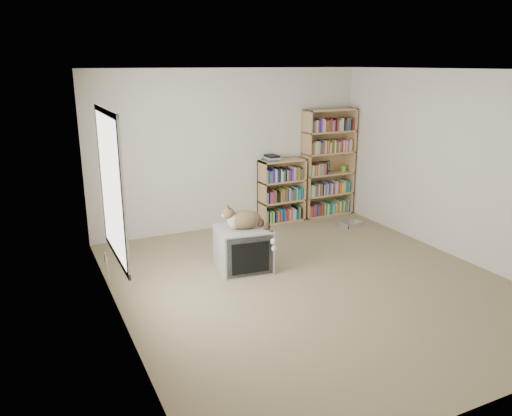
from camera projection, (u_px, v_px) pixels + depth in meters
name	position (u px, v px, depth m)	size (l,w,h in m)	color
floor	(312.00, 283.00, 6.05)	(4.50, 5.00, 0.01)	gray
wall_back	(231.00, 150.00, 7.87)	(4.50, 0.02, 2.50)	silver
wall_front	(504.00, 256.00, 3.54)	(4.50, 0.02, 2.50)	silver
wall_left	(115.00, 206.00, 4.77)	(0.02, 5.00, 2.50)	silver
wall_right	(459.00, 166.00, 6.63)	(0.02, 5.00, 2.50)	silver
ceiling	(319.00, 70.00, 5.35)	(4.50, 5.00, 0.02)	white
window	(111.00, 186.00, 4.90)	(0.02, 1.22, 1.52)	white
crt_tv	(243.00, 249.00, 6.38)	(0.71, 0.66, 0.56)	#AFAFB2
cat	(249.00, 222.00, 6.24)	(0.62, 0.56, 0.52)	#332315
bookcase_tall	(327.00, 166.00, 8.57)	(0.92, 0.30, 1.83)	tan
bookcase_short	(281.00, 193.00, 8.31)	(0.76, 0.30, 1.05)	tan
book_stack	(271.00, 158.00, 8.05)	(0.21, 0.28, 0.09)	#B0171F
green_mug	(343.00, 168.00, 8.71)	(0.09, 0.09, 0.10)	#60A62F
framed_print	(326.00, 166.00, 8.66)	(0.14, 0.01, 0.19)	black
dvd_player	(351.00, 224.00, 8.15)	(0.33, 0.24, 0.08)	#B5B6BB
wall_outlet	(105.00, 258.00, 5.98)	(0.01, 0.08, 0.13)	silver
floor_cables	(260.00, 239.00, 7.56)	(1.20, 0.70, 0.01)	black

